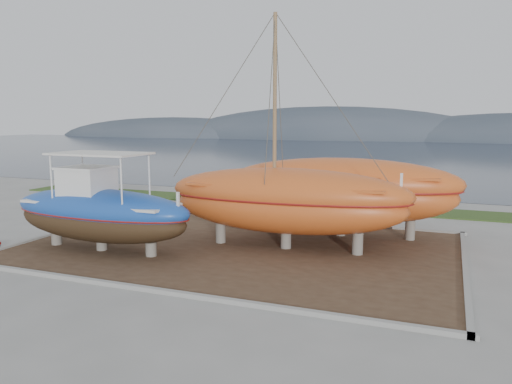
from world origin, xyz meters
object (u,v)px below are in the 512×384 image
at_px(orange_sailboat, 287,134).
at_px(blue_caique, 100,202).
at_px(orange_bare_hull, 341,198).
at_px(white_dinghy, 139,218).

bearing_deg(orange_sailboat, blue_caique, -158.83).
xyz_separation_m(orange_sailboat, orange_bare_hull, (1.68, 3.20, -3.08)).
relative_size(blue_caique, orange_sailboat, 0.81).
height_order(white_dinghy, orange_sailboat, orange_sailboat).
height_order(blue_caique, orange_sailboat, orange_sailboat).
distance_m(orange_sailboat, orange_bare_hull, 4.75).
distance_m(blue_caique, orange_sailboat, 8.27).
bearing_deg(blue_caique, orange_sailboat, 24.69).
height_order(blue_caique, white_dinghy, blue_caique).
bearing_deg(white_dinghy, blue_caique, -66.10).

